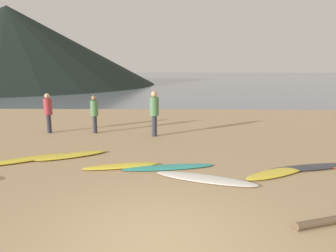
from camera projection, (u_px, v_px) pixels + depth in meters
ground_plane at (168, 128)px, 14.91m from camera, size 120.00×120.00×0.20m
ocean_water at (173, 78)px, 69.56m from camera, size 140.00×100.00×0.01m
headland_hill at (10, 46)px, 44.88m from camera, size 40.89×40.89×10.92m
surfboard_1 at (26, 159)px, 9.47m from camera, size 2.17×1.69×0.10m
surfboard_2 at (72, 155)px, 9.90m from camera, size 2.15×1.54×0.09m
surfboard_3 at (121, 166)px, 8.87m from camera, size 2.16×0.97×0.09m
surfboard_4 at (168, 167)px, 8.80m from camera, size 2.62×0.95×0.06m
surfboard_5 at (205, 179)px, 7.91m from camera, size 2.65×1.47×0.07m
surfboard_6 at (277, 173)px, 8.31m from camera, size 2.07×1.51×0.09m
surfboard_7 at (310, 167)px, 8.76m from camera, size 2.61×1.10×0.09m
person_0 at (154, 110)px, 12.59m from camera, size 0.37×0.37×1.81m
person_1 at (48, 110)px, 13.23m from camera, size 0.34×0.34×1.67m
person_2 at (94, 111)px, 13.20m from camera, size 0.32×0.32×1.58m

